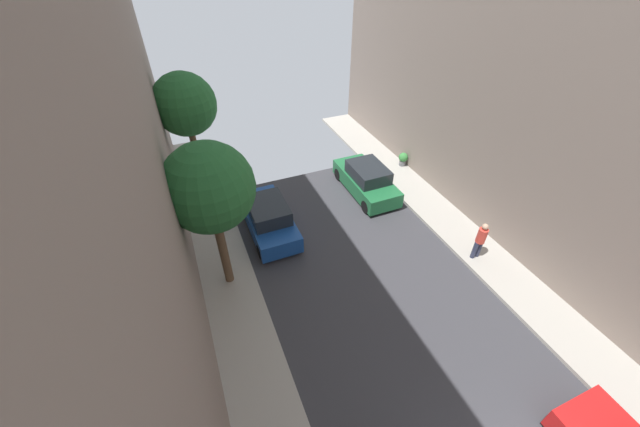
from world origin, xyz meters
TOP-DOWN VIEW (x-y plane):
  - parked_car_left_3 at (-2.70, 12.22)m, footprint 1.78×4.20m
  - parked_car_right_3 at (2.70, 13.22)m, footprint 1.78×4.20m
  - pedestrian at (4.53, 7.27)m, footprint 0.40×0.36m
  - street_tree_0 at (-4.95, 9.90)m, footprint 2.93×2.93m
  - street_tree_2 at (-4.88, 17.16)m, footprint 2.90×2.90m
  - potted_plant_3 at (5.74, 14.53)m, footprint 0.51×0.51m

SIDE VIEW (x-z plane):
  - potted_plant_3 at x=5.74m, z-range 0.19..0.95m
  - parked_car_left_3 at x=-2.70m, z-range -0.06..1.50m
  - parked_car_right_3 at x=2.70m, z-range -0.06..1.50m
  - pedestrian at x=4.53m, z-range 0.21..1.93m
  - street_tree_2 at x=-4.88m, z-range 1.50..7.15m
  - street_tree_0 at x=-4.95m, z-range 1.51..7.23m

